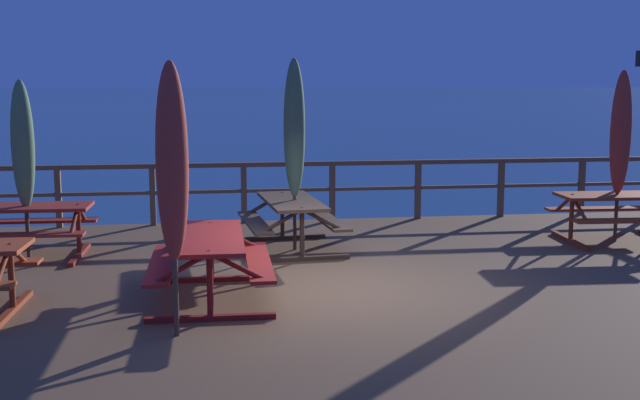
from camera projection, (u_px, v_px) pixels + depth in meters
name	position (u px, v px, depth m)	size (l,w,h in m)	color
ground_plane	(328.00, 339.00, 9.85)	(600.00, 600.00, 0.00)	navy
wooden_deck	(328.00, 314.00, 9.80)	(14.75, 9.78, 0.64)	brown
railing_waterside_far	(288.00, 181.00, 14.28)	(14.55, 0.10, 1.09)	brown
picnic_table_mid_right	(618.00, 207.00, 12.54)	(1.94, 1.50, 0.78)	#993819
picnic_table_front_left	(29.00, 220.00, 11.40)	(1.79, 1.45, 0.78)	maroon
picnic_table_mid_centre	(292.00, 213.00, 11.95)	(1.55, 2.03, 0.78)	brown
picnic_table_mid_left	(210.00, 253.00, 9.21)	(1.43, 2.06, 0.78)	maroon
patio_umbrella_short_front	(621.00, 133.00, 12.38)	(0.32, 0.32, 2.70)	#4C3828
patio_umbrella_short_back	(23.00, 146.00, 11.22)	(0.32, 0.32, 2.56)	#4C3828
patio_umbrella_tall_back_left	(294.00, 129.00, 11.74)	(0.32, 0.32, 2.87)	#4C3828
patio_umbrella_tall_mid_right	(172.00, 164.00, 7.72)	(0.32, 0.32, 2.74)	#4C3828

